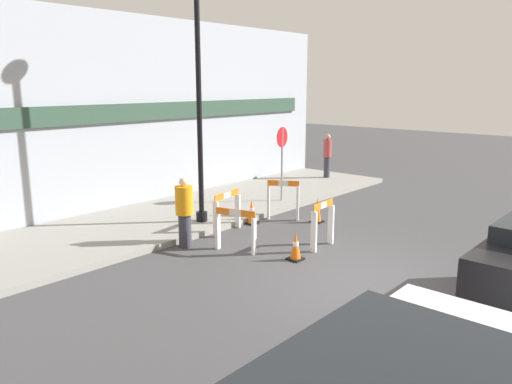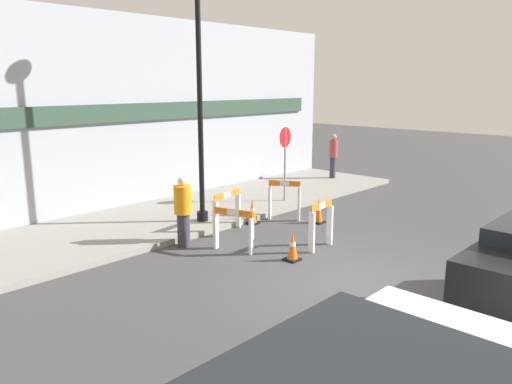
{
  "view_description": "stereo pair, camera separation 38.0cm",
  "coord_description": "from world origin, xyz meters",
  "px_view_note": "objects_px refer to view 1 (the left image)",
  "views": [
    {
      "loc": [
        -7.77,
        -4.03,
        3.6
      ],
      "look_at": [
        1.16,
        3.86,
        1.0
      ],
      "focal_mm": 35.0,
      "sensor_mm": 36.0,
      "label": 1
    },
    {
      "loc": [
        -7.51,
        -4.31,
        3.6
      ],
      "look_at": [
        1.16,
        3.86,
        1.0
      ],
      "focal_mm": 35.0,
      "sensor_mm": 36.0,
      "label": 2
    }
  ],
  "objects_px": {
    "streetlamp_post": "(198,58)",
    "person_worker": "(184,211)",
    "stop_sign": "(282,152)",
    "person_pedestrian": "(327,154)"
  },
  "relations": [
    {
      "from": "stop_sign",
      "to": "person_pedestrian",
      "type": "height_order",
      "value": "stop_sign"
    },
    {
      "from": "person_worker",
      "to": "person_pedestrian",
      "type": "height_order",
      "value": "person_pedestrian"
    },
    {
      "from": "stop_sign",
      "to": "person_worker",
      "type": "height_order",
      "value": "stop_sign"
    },
    {
      "from": "person_worker",
      "to": "streetlamp_post",
      "type": "bearing_deg",
      "value": 59.13
    },
    {
      "from": "streetlamp_post",
      "to": "person_worker",
      "type": "height_order",
      "value": "streetlamp_post"
    },
    {
      "from": "stop_sign",
      "to": "person_pedestrian",
      "type": "xyz_separation_m",
      "value": [
        4.07,
        1.08,
        -0.59
      ]
    },
    {
      "from": "streetlamp_post",
      "to": "stop_sign",
      "type": "distance_m",
      "value": 4.1
    },
    {
      "from": "person_pedestrian",
      "to": "streetlamp_post",
      "type": "bearing_deg",
      "value": 16.47
    },
    {
      "from": "stop_sign",
      "to": "person_worker",
      "type": "bearing_deg",
      "value": 2.26
    },
    {
      "from": "stop_sign",
      "to": "person_worker",
      "type": "distance_m",
      "value": 4.72
    }
  ]
}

